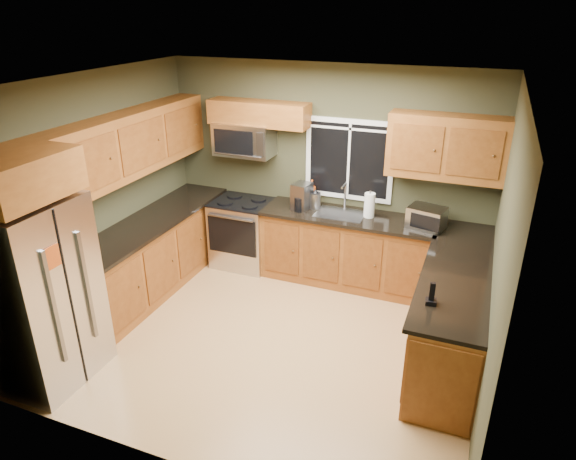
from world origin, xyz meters
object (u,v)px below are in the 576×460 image
Objects in this scene: coffee_maker at (302,197)px; soap_bottle_a at (312,192)px; refrigerator at (40,294)px; toaster_oven at (427,218)px; microwave at (244,139)px; kettle at (315,200)px; paper_towel_roll at (369,205)px; soap_bottle_c at (302,199)px; range at (243,232)px; cordless_phone at (431,298)px.

coffee_maker is 1.06× the size of soap_bottle_a.
toaster_oven is at bearing 41.61° from refrigerator.
microwave is 2.96× the size of kettle.
toaster_oven is at bearing -9.97° from soap_bottle_a.
paper_towel_roll is 2.07× the size of soap_bottle_c.
range is at bearing -169.90° from soap_bottle_c.
cordless_phone is at bearing -80.82° from toaster_oven.
refrigerator is 1.92× the size of range.
coffee_maker is 0.24m from soap_bottle_a.
paper_towel_roll is (2.39, 2.82, 0.19)m from refrigerator.
refrigerator reaches higher than paper_towel_roll.
cordless_phone is (1.86, -1.84, -0.02)m from soap_bottle_c.
soap_bottle_a is (0.90, 0.09, -0.63)m from microwave.
toaster_oven is at bearing -0.77° from range.
coffee_maker and paper_towel_roll have the same top height.
microwave is 1.64× the size of toaster_oven.
toaster_oven is 1.40m from kettle.
soap_bottle_a is 2.61m from cordless_phone.
paper_towel_roll reaches higher than range.
paper_towel_roll is (1.70, -0.08, -0.64)m from microwave.
microwave is (0.69, 2.91, 0.83)m from refrigerator.
toaster_oven is 1.38× the size of coffee_maker.
range is 3.65× the size of kettle.
coffee_maker is at bearing -74.05° from soap_bottle_c.
soap_bottle_c is (-0.20, 0.07, -0.04)m from kettle.
microwave is 2.49m from toaster_oven.
paper_towel_roll is at bearing 118.85° from cordless_phone.
toaster_oven is 1.46× the size of soap_bottle_a.
kettle is (1.00, -0.06, -0.67)m from microwave.
refrigerator is at bearing -103.34° from microwave.
coffee_maker is (0.84, -0.14, -0.63)m from microwave.
microwave reaches higher than kettle.
refrigerator is at bearing -117.91° from soap_bottle_a.
toaster_oven is at bearing -0.95° from coffee_maker.
microwave is 1.10m from soap_bottle_a.
coffee_maker is 2.48m from cordless_phone.
refrigerator is 2.37× the size of microwave.
microwave reaches higher than refrigerator.
soap_bottle_a is at bearing 122.29° from kettle.
coffee_maker is 0.18m from kettle.
soap_bottle_c is at bearing 62.89° from refrigerator.
kettle reaches higher than soap_bottle_c.
coffee_maker is 0.17m from soap_bottle_c.
coffee_maker is at bearing -176.07° from paper_towel_roll.
toaster_oven reaches higher than cordless_phone.
soap_bottle_c is 2.61m from cordless_phone.
soap_bottle_a is at bearing 41.80° from soap_bottle_c.
kettle is at bearing 175.72° from toaster_oven.
microwave is 2.27× the size of paper_towel_roll.
refrigerator is at bearing -119.03° from coffee_maker.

